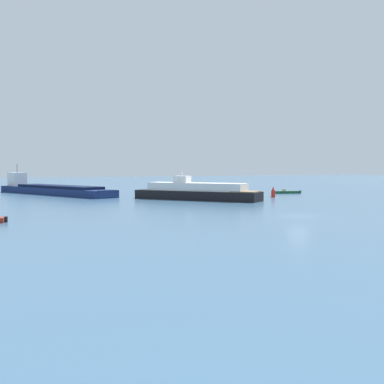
# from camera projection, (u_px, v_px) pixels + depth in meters

# --- Properties ---
(ground_plane) EXTENTS (400.00, 400.00, 0.00)m
(ground_plane) POSITION_uv_depth(u_px,v_px,m) (299.00, 216.00, 52.84)
(ground_plane) COLOR #3D607F
(fishing_skiff) EXTENTS (6.15, 2.69, 0.99)m
(fishing_skiff) POSITION_uv_depth(u_px,v_px,m) (286.00, 192.00, 97.07)
(fishing_skiff) COLOR #19472D
(fishing_skiff) RESTS_ON ground
(cargo_barge) EXTENTS (17.42, 32.20, 5.93)m
(cargo_barge) POSITION_uv_depth(u_px,v_px,m) (52.00, 189.00, 93.49)
(cargo_barge) COLOR navy
(cargo_barge) RESTS_ON ground
(white_riverboat) EXTENTS (16.27, 19.56, 5.27)m
(white_riverboat) POSITION_uv_depth(u_px,v_px,m) (197.00, 192.00, 78.47)
(white_riverboat) COLOR black
(white_riverboat) RESTS_ON ground
(channel_buoy_red) EXTENTS (0.70, 0.70, 1.90)m
(channel_buoy_red) POSITION_uv_depth(u_px,v_px,m) (273.00, 193.00, 85.07)
(channel_buoy_red) COLOR red
(channel_buoy_red) RESTS_ON ground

